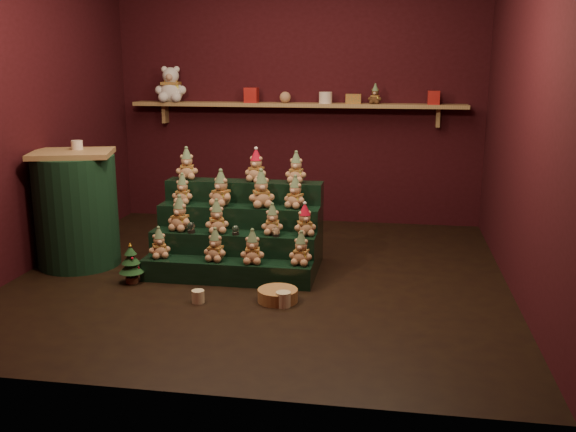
% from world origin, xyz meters
% --- Properties ---
extents(ground, '(4.00, 4.00, 0.00)m').
position_xyz_m(ground, '(0.00, 0.00, 0.00)').
color(ground, black).
rests_on(ground, ground).
extents(back_wall, '(4.00, 0.10, 2.80)m').
position_xyz_m(back_wall, '(0.00, 2.05, 1.40)').
color(back_wall, black).
rests_on(back_wall, ground).
extents(front_wall, '(4.00, 0.10, 2.80)m').
position_xyz_m(front_wall, '(0.00, -2.05, 1.40)').
color(front_wall, black).
rests_on(front_wall, ground).
extents(left_wall, '(0.10, 4.00, 2.80)m').
position_xyz_m(left_wall, '(-2.05, 0.00, 1.40)').
color(left_wall, black).
rests_on(left_wall, ground).
extents(right_wall, '(0.10, 4.00, 2.80)m').
position_xyz_m(right_wall, '(2.05, 0.00, 1.40)').
color(right_wall, black).
rests_on(right_wall, ground).
extents(back_shelf, '(3.60, 0.26, 0.24)m').
position_xyz_m(back_shelf, '(0.00, 1.87, 1.29)').
color(back_shelf, '#A78653').
rests_on(back_shelf, ground).
extents(riser_tier_front, '(1.40, 0.22, 0.18)m').
position_xyz_m(riser_tier_front, '(-0.25, -0.21, 0.09)').
color(riser_tier_front, black).
rests_on(riser_tier_front, ground).
extents(riser_tier_midfront, '(1.40, 0.22, 0.36)m').
position_xyz_m(riser_tier_midfront, '(-0.25, 0.01, 0.18)').
color(riser_tier_midfront, black).
rests_on(riser_tier_midfront, ground).
extents(riser_tier_midback, '(1.40, 0.22, 0.54)m').
position_xyz_m(riser_tier_midback, '(-0.25, 0.23, 0.27)').
color(riser_tier_midback, black).
rests_on(riser_tier_midback, ground).
extents(riser_tier_back, '(1.40, 0.22, 0.72)m').
position_xyz_m(riser_tier_back, '(-0.25, 0.45, 0.36)').
color(riser_tier_back, black).
rests_on(riser_tier_back, ground).
extents(teddy_0, '(0.23, 0.23, 0.25)m').
position_xyz_m(teddy_0, '(-0.82, -0.20, 0.30)').
color(teddy_0, tan).
rests_on(teddy_0, riser_tier_front).
extents(teddy_1, '(0.21, 0.19, 0.26)m').
position_xyz_m(teddy_1, '(-0.34, -0.21, 0.31)').
color(teddy_1, tan).
rests_on(teddy_1, riser_tier_front).
extents(teddy_2, '(0.21, 0.20, 0.27)m').
position_xyz_m(teddy_2, '(-0.03, -0.22, 0.31)').
color(teddy_2, tan).
rests_on(teddy_2, riser_tier_front).
extents(teddy_3, '(0.21, 0.19, 0.26)m').
position_xyz_m(teddy_3, '(0.36, -0.20, 0.31)').
color(teddy_3, tan).
rests_on(teddy_3, riser_tier_front).
extents(teddy_4, '(0.24, 0.23, 0.29)m').
position_xyz_m(teddy_4, '(-0.70, 0.02, 0.50)').
color(teddy_4, tan).
rests_on(teddy_4, riser_tier_midfront).
extents(teddy_5, '(0.25, 0.23, 0.27)m').
position_xyz_m(teddy_5, '(-0.38, -0.01, 0.50)').
color(teddy_5, tan).
rests_on(teddy_5, riser_tier_midfront).
extents(teddy_6, '(0.19, 0.18, 0.25)m').
position_xyz_m(teddy_6, '(0.09, 0.02, 0.49)').
color(teddy_6, tan).
rests_on(teddy_6, riser_tier_midfront).
extents(teddy_7, '(0.23, 0.23, 0.26)m').
position_xyz_m(teddy_7, '(0.36, 0.03, 0.49)').
color(teddy_7, tan).
rests_on(teddy_7, riser_tier_midfront).
extents(teddy_8, '(0.19, 0.17, 0.26)m').
position_xyz_m(teddy_8, '(-0.75, 0.24, 0.67)').
color(teddy_8, tan).
rests_on(teddy_8, riser_tier_midback).
extents(teddy_9, '(0.27, 0.26, 0.30)m').
position_xyz_m(teddy_9, '(-0.40, 0.22, 0.69)').
color(teddy_9, tan).
rests_on(teddy_9, riser_tier_midback).
extents(teddy_10, '(0.28, 0.27, 0.31)m').
position_xyz_m(teddy_10, '(-0.05, 0.23, 0.70)').
color(teddy_10, tan).
rests_on(teddy_10, riser_tier_midback).
extents(teddy_11, '(0.24, 0.23, 0.27)m').
position_xyz_m(teddy_11, '(0.24, 0.25, 0.67)').
color(teddy_11, tan).
rests_on(teddy_11, riser_tier_midback).
extents(teddy_12, '(0.23, 0.22, 0.28)m').
position_xyz_m(teddy_12, '(-0.77, 0.46, 0.86)').
color(teddy_12, tan).
rests_on(teddy_12, riser_tier_back).
extents(teddy_13, '(0.23, 0.21, 0.28)m').
position_xyz_m(teddy_13, '(-0.14, 0.46, 0.86)').
color(teddy_13, tan).
rests_on(teddy_13, riser_tier_back).
extents(teddy_14, '(0.20, 0.18, 0.26)m').
position_xyz_m(teddy_14, '(0.22, 0.45, 0.85)').
color(teddy_14, tan).
rests_on(teddy_14, riser_tier_back).
extents(snow_globe_a, '(0.07, 0.07, 0.09)m').
position_xyz_m(snow_globe_a, '(-0.59, -0.05, 0.41)').
color(snow_globe_a, black).
rests_on(snow_globe_a, riser_tier_midfront).
extents(snow_globe_b, '(0.06, 0.06, 0.08)m').
position_xyz_m(snow_globe_b, '(-0.21, -0.05, 0.40)').
color(snow_globe_b, black).
rests_on(snow_globe_b, riser_tier_midfront).
extents(snow_globe_c, '(0.06, 0.06, 0.08)m').
position_xyz_m(snow_globe_c, '(0.13, -0.05, 0.40)').
color(snow_globe_c, black).
rests_on(snow_globe_c, riser_tier_midfront).
extents(side_table, '(0.79, 0.71, 1.01)m').
position_xyz_m(side_table, '(-1.65, 0.04, 0.50)').
color(side_table, '#A78653').
rests_on(side_table, ground).
extents(table_ornament, '(0.10, 0.10, 0.08)m').
position_xyz_m(table_ornament, '(-1.65, 0.14, 1.05)').
color(table_ornament, beige).
rests_on(table_ornament, side_table).
extents(mini_christmas_tree, '(0.20, 0.20, 0.34)m').
position_xyz_m(mini_christmas_tree, '(-1.01, -0.35, 0.17)').
color(mini_christmas_tree, '#452618').
rests_on(mini_christmas_tree, ground).
extents(mug_left, '(0.10, 0.10, 0.10)m').
position_xyz_m(mug_left, '(-0.34, -0.69, 0.05)').
color(mug_left, beige).
rests_on(mug_left, ground).
extents(mug_right, '(0.11, 0.11, 0.11)m').
position_xyz_m(mug_right, '(0.30, -0.66, 0.06)').
color(mug_right, beige).
rests_on(mug_right, ground).
extents(wicker_basket, '(0.37, 0.37, 0.09)m').
position_xyz_m(wicker_basket, '(0.24, -0.57, 0.05)').
color(wicker_basket, '#AD8545').
rests_on(wicker_basket, ground).
extents(white_bear, '(0.38, 0.35, 0.48)m').
position_xyz_m(white_bear, '(-1.38, 1.84, 1.56)').
color(white_bear, silver).
rests_on(white_bear, back_shelf).
extents(brown_bear, '(0.16, 0.15, 0.20)m').
position_xyz_m(brown_bear, '(0.84, 1.84, 1.42)').
color(brown_bear, '#51341B').
rests_on(brown_bear, back_shelf).
extents(gift_tin_red_a, '(0.14, 0.14, 0.16)m').
position_xyz_m(gift_tin_red_a, '(-0.48, 1.85, 1.40)').
color(gift_tin_red_a, '#B11F1B').
rests_on(gift_tin_red_a, back_shelf).
extents(gift_tin_cream, '(0.14, 0.14, 0.12)m').
position_xyz_m(gift_tin_cream, '(0.32, 1.85, 1.38)').
color(gift_tin_cream, beige).
rests_on(gift_tin_cream, back_shelf).
extents(gift_tin_red_b, '(0.12, 0.12, 0.14)m').
position_xyz_m(gift_tin_red_b, '(1.44, 1.85, 1.39)').
color(gift_tin_red_b, '#B11F1B').
rests_on(gift_tin_red_b, back_shelf).
extents(shelf_plush_ball, '(0.12, 0.12, 0.12)m').
position_xyz_m(shelf_plush_ball, '(-0.11, 1.85, 1.38)').
color(shelf_plush_ball, tan).
rests_on(shelf_plush_ball, back_shelf).
extents(scarf_gift_box, '(0.16, 0.10, 0.10)m').
position_xyz_m(scarf_gift_box, '(0.62, 1.85, 1.37)').
color(scarf_gift_box, '#CD5C1C').
rests_on(scarf_gift_box, back_shelf).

